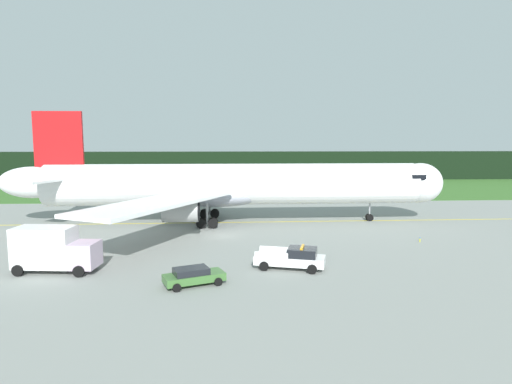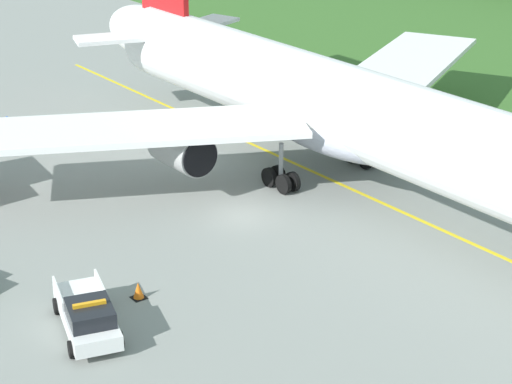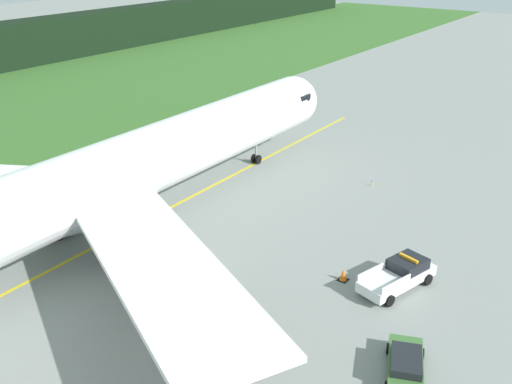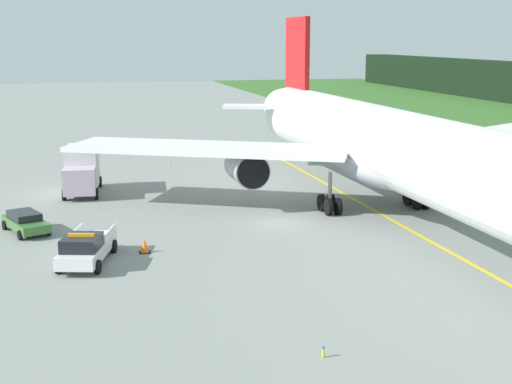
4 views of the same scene
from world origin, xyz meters
TOP-DOWN VIEW (x-y plane):
  - ground at (0.00, 0.00)m, footprint 320.00×320.00m
  - taxiway_centerline_main at (1.56, 7.65)m, footprint 74.22×1.16m
  - airliner at (0.89, 7.64)m, footprint 56.03×43.12m
  - ops_pickup_truck at (6.21, -12.71)m, footprint 6.00×3.51m
  - staff_car at (-1.50, -16.29)m, footprint 4.68×3.25m
  - apron_cone at (4.85, -9.40)m, footprint 0.66×0.66m
  - taxiway_edge_light_east at (20.68, -4.08)m, footprint 0.12×0.12m

SIDE VIEW (x-z plane):
  - ground at x=0.00m, z-range 0.00..0.00m
  - taxiway_centerline_main at x=1.56m, z-range 0.00..0.01m
  - taxiway_edge_light_east at x=20.68m, z-range 0.02..0.49m
  - apron_cone at x=4.85m, z-range -0.01..0.82m
  - staff_car at x=-1.50m, z-range 0.05..1.35m
  - ops_pickup_truck at x=6.21m, z-range -0.07..1.87m
  - airliner at x=0.89m, z-range -2.21..11.76m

